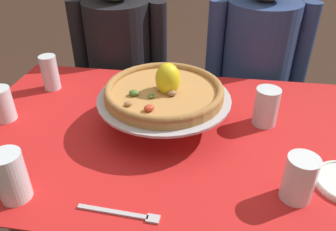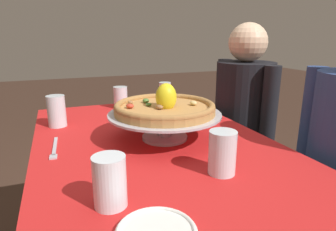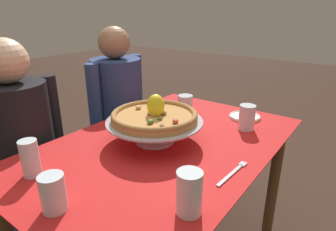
% 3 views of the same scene
% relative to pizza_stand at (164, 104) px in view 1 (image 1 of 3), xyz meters
% --- Properties ---
extents(dining_table, '(1.33, 0.86, 0.73)m').
position_rel_pizza_stand_xyz_m(dining_table, '(0.01, -0.05, -0.18)').
color(dining_table, brown).
rests_on(dining_table, ground).
extents(pizza_stand, '(0.43, 0.43, 0.10)m').
position_rel_pizza_stand_xyz_m(pizza_stand, '(0.00, 0.00, 0.00)').
color(pizza_stand, '#B7B7C1').
rests_on(pizza_stand, dining_table).
extents(pizza, '(0.38, 0.38, 0.12)m').
position_rel_pizza_stand_xyz_m(pizza, '(0.00, -0.00, 0.05)').
color(pizza, '#BC8447').
rests_on(pizza, pizza_stand).
extents(water_glass_side_right, '(0.08, 0.08, 0.13)m').
position_rel_pizza_stand_xyz_m(water_glass_side_right, '(0.33, 0.05, -0.02)').
color(water_glass_side_right, silver).
rests_on(water_glass_side_right, dining_table).
extents(water_glass_side_left, '(0.08, 0.08, 0.12)m').
position_rel_pizza_stand_xyz_m(water_glass_side_left, '(-0.54, -0.06, -0.03)').
color(water_glass_side_left, silver).
rests_on(water_glass_side_left, dining_table).
extents(water_glass_front_right, '(0.08, 0.08, 0.13)m').
position_rel_pizza_stand_xyz_m(water_glass_front_right, '(0.38, -0.28, -0.02)').
color(water_glass_front_right, white).
rests_on(water_glass_front_right, dining_table).
extents(water_glass_back_left, '(0.06, 0.06, 0.14)m').
position_rel_pizza_stand_xyz_m(water_glass_back_left, '(-0.48, 0.18, -0.02)').
color(water_glass_back_left, silver).
rests_on(water_glass_back_left, dining_table).
extents(water_glass_front_left, '(0.08, 0.08, 0.14)m').
position_rel_pizza_stand_xyz_m(water_glass_front_left, '(-0.32, -0.38, -0.02)').
color(water_glass_front_left, silver).
rests_on(water_glass_front_left, dining_table).
extents(dinner_fork, '(0.21, 0.03, 0.01)m').
position_rel_pizza_stand_xyz_m(dinner_fork, '(-0.03, -0.40, -0.07)').
color(dinner_fork, '#B7B7C1').
rests_on(dinner_fork, dining_table).
extents(diner_left, '(0.47, 0.34, 1.18)m').
position_rel_pizza_stand_xyz_m(diner_left, '(-0.32, 0.59, -0.25)').
color(diner_left, navy).
rests_on(diner_left, ground).
extents(diner_right, '(0.48, 0.34, 1.20)m').
position_rel_pizza_stand_xyz_m(diner_right, '(0.35, 0.60, -0.24)').
color(diner_right, '#1E3833').
rests_on(diner_right, ground).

